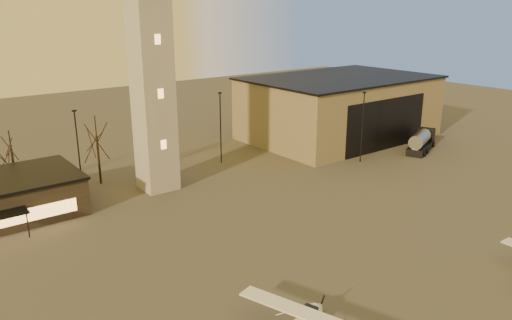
{
  "coord_description": "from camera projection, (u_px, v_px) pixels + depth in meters",
  "views": [
    {
      "loc": [
        -25.8,
        -23.08,
        21.49
      ],
      "look_at": [
        2.07,
        13.0,
        7.39
      ],
      "focal_mm": 35.0,
      "sensor_mm": 36.0,
      "label": 1
    }
  ],
  "objects": [
    {
      "name": "tree_row",
      "position": [
        15.0,
        144.0,
        58.72
      ],
      "size": [
        37.2,
        9.2,
        8.8
      ],
      "color": "black",
      "rests_on": "ground"
    },
    {
      "name": "light_poles",
      "position": [
        156.0,
        143.0,
        61.0
      ],
      "size": [
        58.5,
        12.25,
        10.14
      ],
      "color": "black",
      "rests_on": "ground"
    },
    {
      "name": "ground",
      "position": [
        337.0,
        294.0,
        38.87
      ],
      "size": [
        220.0,
        220.0,
        0.0
      ],
      "primitive_type": "plane",
      "color": "#3A3836",
      "rests_on": "ground"
    },
    {
      "name": "hangar",
      "position": [
        339.0,
        107.0,
        84.06
      ],
      "size": [
        30.6,
        20.6,
        10.3
      ],
      "color": "#817554",
      "rests_on": "ground"
    },
    {
      "name": "control_tower",
      "position": [
        150.0,
        53.0,
        56.73
      ],
      "size": [
        6.8,
        6.8,
        32.6
      ],
      "color": "#9B9893",
      "rests_on": "ground"
    },
    {
      "name": "fuel_truck",
      "position": [
        421.0,
        143.0,
        77.11
      ],
      "size": [
        8.87,
        5.45,
        3.18
      ],
      "rotation": [
        0.0,
        0.0,
        0.38
      ],
      "color": "black",
      "rests_on": "ground"
    }
  ]
}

